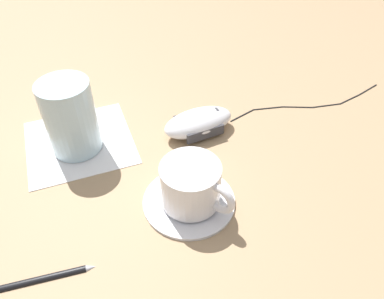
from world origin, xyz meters
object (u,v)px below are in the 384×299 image
Objects in this scene: coffee_cup at (189,185)px; pen at (27,281)px; computer_mouse at (196,123)px; drinking_glass at (68,118)px; saucer at (187,200)px.

pen is at bearing -71.82° from coffee_cup.
computer_mouse is 0.88× the size of pen.
computer_mouse is 0.34m from pen.
coffee_cup reaches higher than computer_mouse.
computer_mouse is at bearing 162.45° from coffee_cup.
drinking_glass reaches higher than coffee_cup.
drinking_glass is 0.80× the size of pen.
drinking_glass reaches higher than saucer.
pen is (0.22, -0.26, -0.02)m from computer_mouse.
pen is (0.22, -0.06, -0.06)m from drinking_glass.
computer_mouse is (-0.15, 0.05, 0.02)m from saucer.
coffee_cup is 0.22m from pen.
saucer and pen have the same top height.
coffee_cup is (0.00, 0.00, 0.04)m from saucer.
coffee_cup is 0.75× the size of computer_mouse.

